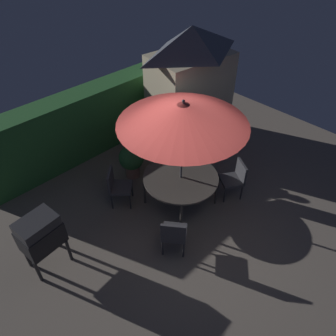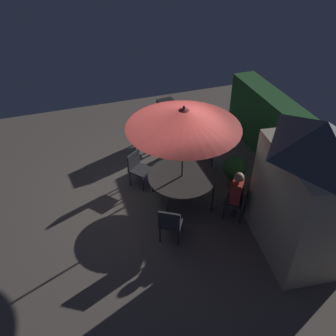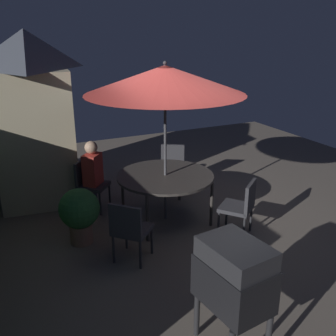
{
  "view_description": "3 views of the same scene",
  "coord_description": "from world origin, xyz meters",
  "px_view_note": "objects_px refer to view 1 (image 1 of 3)",
  "views": [
    {
      "loc": [
        -3.46,
        -3.02,
        5.3
      ],
      "look_at": [
        -0.08,
        0.44,
        1.2
      ],
      "focal_mm": 34.32,
      "sensor_mm": 36.0,
      "label": 1
    },
    {
      "loc": [
        6.42,
        -2.02,
        6.01
      ],
      "look_at": [
        0.47,
        -0.02,
        1.28
      ],
      "focal_mm": 38.77,
      "sensor_mm": 36.0,
      "label": 2
    },
    {
      "loc": [
        -5.1,
        2.91,
        3.05
      ],
      "look_at": [
        -0.05,
        0.49,
        1.02
      ],
      "focal_mm": 41.35,
      "sensor_mm": 36.0,
      "label": 3
    }
  ],
  "objects_px": {
    "chair_near_shed": "(176,148)",
    "garden_shed": "(190,86)",
    "bbq_grill": "(40,234)",
    "chair_far_side": "(117,185)",
    "potted_plant_by_shed": "(131,159)",
    "patio_table": "(181,178)",
    "chair_toward_house": "(235,177)",
    "patio_umbrella": "(183,113)",
    "person_in_red": "(176,141)",
    "chair_toward_hedge": "(174,234)"
  },
  "relations": [
    {
      "from": "chair_near_shed",
      "to": "garden_shed",
      "type": "bearing_deg",
      "value": 30.24
    },
    {
      "from": "bbq_grill",
      "to": "chair_far_side",
      "type": "bearing_deg",
      "value": 10.76
    },
    {
      "from": "chair_near_shed",
      "to": "potted_plant_by_shed",
      "type": "relative_size",
      "value": 1.05
    },
    {
      "from": "patio_table",
      "to": "chair_toward_house",
      "type": "xyz_separation_m",
      "value": [
        1.08,
        -0.65,
        -0.22
      ]
    },
    {
      "from": "garden_shed",
      "to": "chair_far_side",
      "type": "relative_size",
      "value": 3.39
    },
    {
      "from": "garden_shed",
      "to": "patio_umbrella",
      "type": "bearing_deg",
      "value": -140.45
    },
    {
      "from": "patio_umbrella",
      "to": "potted_plant_by_shed",
      "type": "xyz_separation_m",
      "value": [
        -0.16,
        1.47,
        -1.82
      ]
    },
    {
      "from": "bbq_grill",
      "to": "potted_plant_by_shed",
      "type": "relative_size",
      "value": 1.4
    },
    {
      "from": "chair_toward_house",
      "to": "person_in_red",
      "type": "bearing_deg",
      "value": 97.29
    },
    {
      "from": "chair_near_shed",
      "to": "chair_toward_hedge",
      "type": "bearing_deg",
      "value": -136.29
    },
    {
      "from": "garden_shed",
      "to": "potted_plant_by_shed",
      "type": "bearing_deg",
      "value": -173.63
    },
    {
      "from": "person_in_red",
      "to": "chair_far_side",
      "type": "bearing_deg",
      "value": 179.88
    },
    {
      "from": "patio_umbrella",
      "to": "chair_near_shed",
      "type": "distance_m",
      "value": 2.28
    },
    {
      "from": "patio_table",
      "to": "chair_toward_hedge",
      "type": "distance_m",
      "value": 1.32
    },
    {
      "from": "bbq_grill",
      "to": "potted_plant_by_shed",
      "type": "height_order",
      "value": "bbq_grill"
    },
    {
      "from": "chair_near_shed",
      "to": "chair_toward_hedge",
      "type": "distance_m",
      "value": 2.68
    },
    {
      "from": "garden_shed",
      "to": "chair_toward_hedge",
      "type": "distance_m",
      "value": 4.14
    },
    {
      "from": "bbq_grill",
      "to": "chair_toward_hedge",
      "type": "relative_size",
      "value": 1.33
    },
    {
      "from": "person_in_red",
      "to": "garden_shed",
      "type": "bearing_deg",
      "value": 31.32
    },
    {
      "from": "chair_far_side",
      "to": "chair_toward_hedge",
      "type": "bearing_deg",
      "value": -91.56
    },
    {
      "from": "chair_toward_house",
      "to": "person_in_red",
      "type": "height_order",
      "value": "person_in_red"
    },
    {
      "from": "garden_shed",
      "to": "potted_plant_by_shed",
      "type": "relative_size",
      "value": 3.55
    },
    {
      "from": "chair_toward_house",
      "to": "garden_shed",
      "type": "bearing_deg",
      "value": 66.96
    },
    {
      "from": "chair_toward_hedge",
      "to": "patio_umbrella",
      "type": "bearing_deg",
      "value": 38.51
    },
    {
      "from": "chair_far_side",
      "to": "person_in_red",
      "type": "height_order",
      "value": "person_in_red"
    },
    {
      "from": "chair_far_side",
      "to": "chair_toward_house",
      "type": "bearing_deg",
      "value": -38.76
    },
    {
      "from": "patio_table",
      "to": "chair_toward_hedge",
      "type": "height_order",
      "value": "chair_toward_hedge"
    },
    {
      "from": "chair_toward_hedge",
      "to": "chair_toward_house",
      "type": "distance_m",
      "value": 2.1
    },
    {
      "from": "chair_toward_house",
      "to": "potted_plant_by_shed",
      "type": "xyz_separation_m",
      "value": [
        -1.24,
        2.13,
        -0.02
      ]
    },
    {
      "from": "bbq_grill",
      "to": "chair_near_shed",
      "type": "distance_m",
      "value": 3.82
    },
    {
      "from": "garden_shed",
      "to": "chair_far_side",
      "type": "distance_m",
      "value": 3.31
    },
    {
      "from": "person_in_red",
      "to": "potted_plant_by_shed",
      "type": "bearing_deg",
      "value": 154.44
    },
    {
      "from": "bbq_grill",
      "to": "chair_near_shed",
      "type": "height_order",
      "value": "bbq_grill"
    },
    {
      "from": "patio_table",
      "to": "potted_plant_by_shed",
      "type": "xyz_separation_m",
      "value": [
        -0.16,
        1.47,
        -0.24
      ]
    },
    {
      "from": "chair_toward_hedge",
      "to": "chair_toward_house",
      "type": "relative_size",
      "value": 1.0
    },
    {
      "from": "patio_umbrella",
      "to": "potted_plant_by_shed",
      "type": "distance_m",
      "value": 2.35
    },
    {
      "from": "chair_toward_hedge",
      "to": "person_in_red",
      "type": "relative_size",
      "value": 0.71
    },
    {
      "from": "garden_shed",
      "to": "patio_table",
      "type": "bearing_deg",
      "value": -140.45
    },
    {
      "from": "patio_table",
      "to": "chair_toward_house",
      "type": "distance_m",
      "value": 1.28
    },
    {
      "from": "chair_toward_hedge",
      "to": "person_in_red",
      "type": "bearing_deg",
      "value": 43.55
    },
    {
      "from": "chair_toward_hedge",
      "to": "potted_plant_by_shed",
      "type": "relative_size",
      "value": 1.05
    },
    {
      "from": "patio_umbrella",
      "to": "potted_plant_by_shed",
      "type": "bearing_deg",
      "value": 96.23
    },
    {
      "from": "chair_near_shed",
      "to": "person_in_red",
      "type": "bearing_deg",
      "value": -131.46
    },
    {
      "from": "garden_shed",
      "to": "chair_toward_house",
      "type": "bearing_deg",
      "value": -113.04
    },
    {
      "from": "patio_table",
      "to": "person_in_red",
      "type": "distance_m",
      "value": 1.31
    },
    {
      "from": "chair_far_side",
      "to": "patio_umbrella",
      "type": "bearing_deg",
      "value": -45.6
    },
    {
      "from": "chair_toward_hedge",
      "to": "person_in_red",
      "type": "height_order",
      "value": "person_in_red"
    },
    {
      "from": "person_in_red",
      "to": "chair_toward_house",
      "type": "bearing_deg",
      "value": -82.71
    },
    {
      "from": "bbq_grill",
      "to": "potted_plant_by_shed",
      "type": "distance_m",
      "value": 2.85
    },
    {
      "from": "patio_table",
      "to": "chair_far_side",
      "type": "relative_size",
      "value": 1.78
    }
  ]
}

